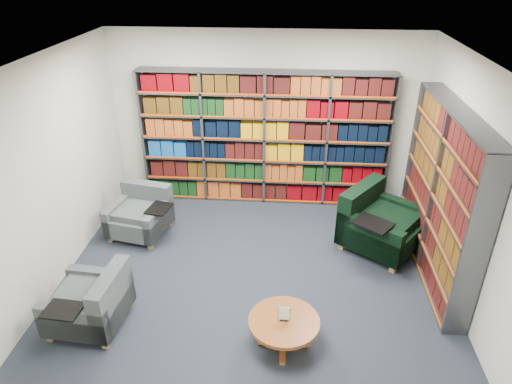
# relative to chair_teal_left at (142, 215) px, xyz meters

# --- Properties ---
(room_shell) EXTENTS (5.02, 5.02, 2.82)m
(room_shell) POSITION_rel_chair_teal_left_xyz_m (1.78, -1.16, 1.11)
(room_shell) COLOR #1E2331
(room_shell) RESTS_ON ground
(bookshelf_back) EXTENTS (4.00, 0.28, 2.20)m
(bookshelf_back) POSITION_rel_chair_teal_left_xyz_m (1.78, 1.18, 0.81)
(bookshelf_back) COLOR #47494F
(bookshelf_back) RESTS_ON ground
(bookshelf_right) EXTENTS (0.28, 2.50, 2.20)m
(bookshelf_right) POSITION_rel_chair_teal_left_xyz_m (4.12, -0.56, 0.81)
(bookshelf_right) COLOR #47494F
(bookshelf_right) RESTS_ON ground
(chair_teal_left) EXTENTS (1.01, 0.92, 0.72)m
(chair_teal_left) POSITION_rel_chair_teal_left_xyz_m (0.00, 0.00, 0.00)
(chair_teal_left) COLOR #01163D
(chair_teal_left) RESTS_ON ground
(chair_green_right) EXTENTS (1.36, 1.38, 0.89)m
(chair_green_right) POSITION_rel_chair_teal_left_xyz_m (3.48, -0.10, 0.07)
(chair_green_right) COLOR black
(chair_green_right) RESTS_ON ground
(chair_teal_front) EXTENTS (0.85, 0.96, 0.72)m
(chair_teal_front) POSITION_rel_chair_teal_left_xyz_m (0.06, -1.98, 0.00)
(chair_teal_front) COLOR #01163D
(chair_teal_front) RESTS_ON ground
(coffee_table) EXTENTS (0.77, 0.77, 0.54)m
(coffee_table) POSITION_rel_chair_teal_left_xyz_m (2.21, -2.13, -0.00)
(coffee_table) COLOR brown
(coffee_table) RESTS_ON ground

